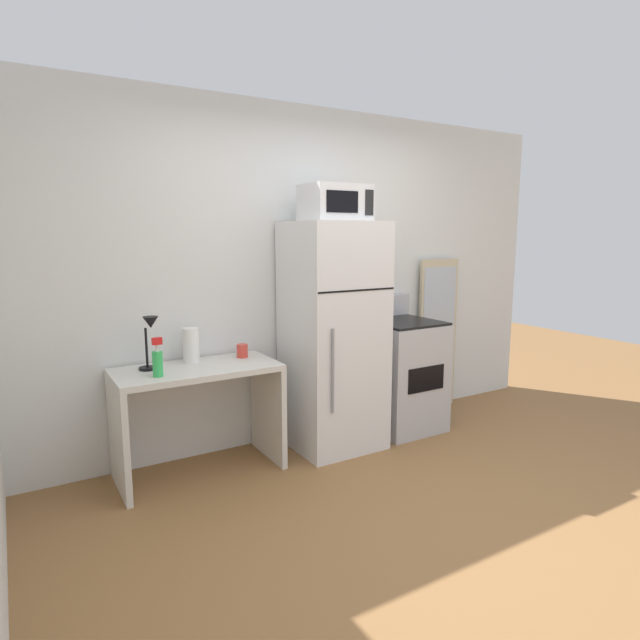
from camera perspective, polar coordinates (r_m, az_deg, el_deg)
The scene contains 11 objects.
ground_plane at distance 3.30m, azimuth 13.44°, elevation -20.59°, with size 12.00×12.00×0.00m, color olive.
wall_back_white at distance 4.25m, azimuth -2.09°, elevation 4.82°, with size 5.00×0.10×2.60m, color silver.
desk at distance 3.71m, azimuth -13.03°, elevation -8.42°, with size 1.08×0.53×0.75m.
desk_lamp at distance 3.60m, azimuth -17.89°, elevation -1.42°, with size 0.14×0.12×0.35m.
spray_bottle at distance 3.45m, azimuth -17.11°, elevation -4.25°, with size 0.06×0.06×0.25m.
paper_towel_roll at distance 3.77m, azimuth -13.73°, elevation -2.65°, with size 0.11×0.11×0.24m, color white.
coffee_mug at distance 3.85m, azimuth -8.38°, elevation -3.31°, with size 0.08×0.08×0.10m, color #D83F33.
refrigerator at distance 4.02m, azimuth 1.43°, elevation -1.76°, with size 0.65×0.65×1.72m.
microwave at distance 3.94m, azimuth 1.66°, elevation 12.49°, with size 0.46×0.35×0.26m.
oven_range at distance 4.52m, azimuth 8.76°, elevation -5.76°, with size 0.57×0.61×1.10m.
leaning_mirror at distance 5.07m, azimuth 12.54°, elevation -1.52°, with size 0.44×0.03×1.40m.
Camera 1 is at (-2.05, -2.02, 1.63)m, focal length 29.68 mm.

